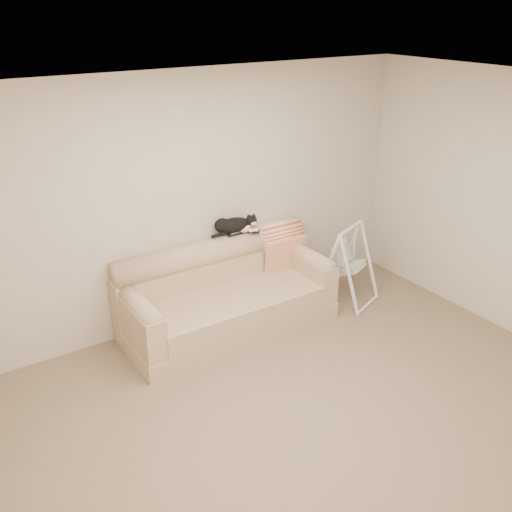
{
  "coord_description": "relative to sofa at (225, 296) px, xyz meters",
  "views": [
    {
      "loc": [
        -2.52,
        -2.94,
        3.17
      ],
      "look_at": [
        0.23,
        1.27,
        0.9
      ],
      "focal_mm": 40.0,
      "sensor_mm": 36.0,
      "label": 1
    }
  ],
  "objects": [
    {
      "name": "ground_plane",
      "position": [
        -0.07,
        -1.62,
        -0.35
      ],
      "size": [
        5.0,
        5.0,
        0.0
      ],
      "primitive_type": "plane",
      "color": "#75604C",
      "rests_on": "ground"
    },
    {
      "name": "remote_b",
      "position": [
        0.46,
        0.2,
        0.56
      ],
      "size": [
        0.15,
        0.16,
        0.02
      ],
      "color": "black",
      "rests_on": "sofa"
    },
    {
      "name": "room_shell",
      "position": [
        -0.07,
        -1.62,
        1.18
      ],
      "size": [
        5.04,
        4.04,
        2.6
      ],
      "color": "beige",
      "rests_on": "ground"
    },
    {
      "name": "sofa",
      "position": [
        0.0,
        0.0,
        0.0
      ],
      "size": [
        2.2,
        0.93,
        0.9
      ],
      "color": "tan",
      "rests_on": "ground"
    },
    {
      "name": "throw_blanket",
      "position": [
        0.84,
        0.23,
        0.37
      ],
      "size": [
        0.52,
        0.38,
        0.58
      ],
      "color": "#D94622",
      "rests_on": "sofa"
    },
    {
      "name": "baby_swing",
      "position": [
        1.45,
        -0.26,
        0.1
      ],
      "size": [
        0.73,
        0.75,
        0.91
      ],
      "color": "white",
      "rests_on": "ground"
    },
    {
      "name": "remote_a",
      "position": [
        0.27,
        0.23,
        0.56
      ],
      "size": [
        0.18,
        0.05,
        0.03
      ],
      "color": "black",
      "rests_on": "sofa"
    },
    {
      "name": "tuxedo_cat",
      "position": [
        0.28,
        0.26,
        0.65
      ],
      "size": [
        0.53,
        0.28,
        0.21
      ],
      "color": "black",
      "rests_on": "sofa"
    }
  ]
}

